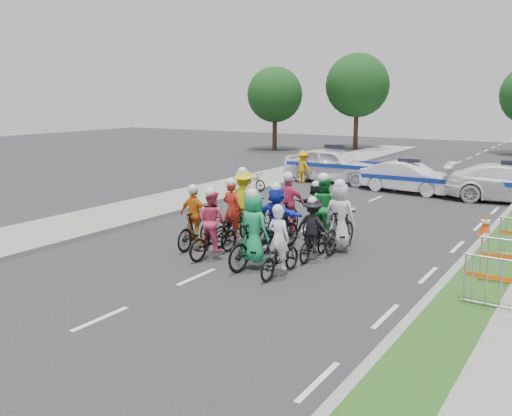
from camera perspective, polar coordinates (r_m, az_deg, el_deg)
The scene contains 24 objects.
ground at distance 13.56m, azimuth -5.97°, elevation -6.89°, with size 90.00×90.00×0.00m, color #28282B.
curb_right at distance 15.97m, azimuth 20.47°, elevation -4.53°, with size 0.20×60.00×0.12m, color gray.
grass_strip at distance 15.87m, azimuth 22.95°, elevation -4.84°, with size 1.20×60.00×0.11m, color #284E19.
sidewalk_left at distance 21.34m, azimuth -11.61°, elevation -0.16°, with size 3.00×60.00×0.13m, color gray.
rider_0 at distance 13.45m, azimuth 2.35°, elevation -4.42°, with size 0.62×1.71×1.74m.
rider_1 at distance 14.00m, azimuth -0.22°, elevation -2.95°, with size 0.91×1.97×2.01m.
rider_2 at distance 14.99m, azimuth -4.36°, elevation -2.33°, with size 0.84×1.90×1.88m.
rider_3 at distance 15.88m, azimuth -6.09°, elevation -1.57°, with size 0.93×1.75×1.82m.
rider_4 at distance 14.85m, azimuth 5.72°, elevation -2.65°, with size 0.94×1.66×1.67m.
rider_5 at distance 15.51m, azimuth 2.10°, elevation -1.44°, with size 1.58×1.88×1.91m.
rider_6 at distance 16.32m, azimuth -2.33°, elevation -1.40°, with size 0.75×1.91×1.92m.
rider_7 at distance 15.62m, azimuth 8.38°, elevation -1.56°, with size 0.85×1.92×2.01m.
rider_8 at distance 16.46m, azimuth 6.78°, elevation -0.93°, with size 0.93×2.08×2.05m.
rider_9 at distance 17.10m, azimuth 3.31°, elevation -0.40°, with size 1.05×1.95×1.98m.
rider_10 at distance 17.57m, azimuth -1.20°, elevation 0.04°, with size 1.22×2.09×2.06m.
rider_11 at distance 17.30m, azimuth 6.06°, elevation -0.42°, with size 1.38×1.65×1.70m.
police_car_0 at distance 28.04m, azimuth 7.80°, elevation 4.27°, with size 1.98×4.92×1.68m, color white.
police_car_1 at distance 25.72m, azimuth 14.98°, elevation 2.99°, with size 1.42×4.07×1.34m, color white.
police_car_2 at distance 24.80m, azimuth 24.21°, elevation 2.24°, with size 2.08×5.12×1.49m, color white.
marshal_hiviz at distance 27.81m, azimuth 4.72°, elevation 4.14°, with size 0.99×0.57×1.54m, color orange.
cone_0 at distance 18.58m, azimuth 21.97°, elevation -1.58°, with size 0.40×0.40×0.70m.
parked_bike at distance 25.43m, azimuth -0.47°, elevation 2.69°, with size 0.54×1.56×0.82m, color black.
tree_0 at distance 44.01m, azimuth 1.91°, elevation 11.26°, with size 4.20×4.20×6.30m.
tree_3 at distance 45.44m, azimuth 10.10°, elevation 11.98°, with size 4.90×4.90×7.35m.
Camera 1 is at (7.94, -10.16, 4.22)m, focal length 40.00 mm.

